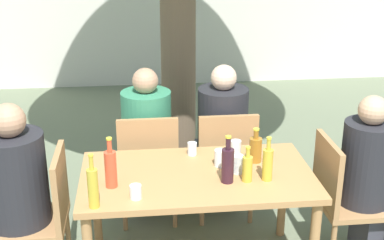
{
  "coord_description": "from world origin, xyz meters",
  "views": [
    {
      "loc": [
        -0.37,
        -3.01,
        2.25
      ],
      "look_at": [
        0.0,
        0.3,
        0.97
      ],
      "focal_mm": 50.0,
      "sensor_mm": 36.0,
      "label": 1
    }
  ],
  "objects": [
    {
      "name": "dining_table_front",
      "position": [
        0.0,
        0.0,
        0.64
      ],
      "size": [
        1.47,
        0.83,
        0.72
      ],
      "color": "#B27F4C",
      "rests_on": "ground_plane"
    },
    {
      "name": "patio_chair_0",
      "position": [
        -0.97,
        0.0,
        0.51
      ],
      "size": [
        0.44,
        0.44,
        0.9
      ],
      "rotation": [
        0.0,
        0.0,
        -1.57
      ],
      "color": "#A87A4C",
      "rests_on": "ground_plane"
    },
    {
      "name": "patio_chair_1",
      "position": [
        0.97,
        0.0,
        0.51
      ],
      "size": [
        0.44,
        0.44,
        0.9
      ],
      "rotation": [
        0.0,
        0.0,
        1.57
      ],
      "color": "#A87A4C",
      "rests_on": "ground_plane"
    },
    {
      "name": "patio_chair_2",
      "position": [
        -0.29,
        0.65,
        0.51
      ],
      "size": [
        0.44,
        0.44,
        0.9
      ],
      "rotation": [
        0.0,
        0.0,
        3.14
      ],
      "color": "#A87A4C",
      "rests_on": "ground_plane"
    },
    {
      "name": "patio_chair_3",
      "position": [
        0.29,
        0.65,
        0.51
      ],
      "size": [
        0.44,
        0.44,
        0.9
      ],
      "rotation": [
        0.0,
        0.0,
        3.14
      ],
      "color": "#A87A4C",
      "rests_on": "ground_plane"
    },
    {
      "name": "person_seated_0",
      "position": [
        -1.19,
        -0.0,
        0.56
      ],
      "size": [
        0.59,
        0.38,
        1.23
      ],
      "rotation": [
        0.0,
        0.0,
        -1.57
      ],
      "color": "#383842",
      "rests_on": "ground_plane"
    },
    {
      "name": "person_seated_1",
      "position": [
        1.2,
        -0.0,
        0.53
      ],
      "size": [
        0.57,
        0.34,
        1.2
      ],
      "rotation": [
        0.0,
        0.0,
        1.57
      ],
      "color": "#383842",
      "rests_on": "ground_plane"
    },
    {
      "name": "person_seated_2",
      "position": [
        -0.29,
        0.87,
        0.54
      ],
      "size": [
        0.38,
        0.59,
        1.2
      ],
      "rotation": [
        0.0,
        0.0,
        3.14
      ],
      "color": "#383842",
      "rests_on": "ground_plane"
    },
    {
      "name": "person_seated_3",
      "position": [
        0.29,
        0.87,
        0.55
      ],
      "size": [
        0.39,
        0.59,
        1.21
      ],
      "rotation": [
        0.0,
        0.0,
        3.14
      ],
      "color": "#383842",
      "rests_on": "ground_plane"
    },
    {
      "name": "wine_bottle_0",
      "position": [
        0.17,
        -0.13,
        0.84
      ],
      "size": [
        0.08,
        0.08,
        0.3
      ],
      "color": "#331923",
      "rests_on": "dining_table_front"
    },
    {
      "name": "amber_bottle_1",
      "position": [
        0.4,
        0.14,
        0.81
      ],
      "size": [
        0.08,
        0.08,
        0.23
      ],
      "color": "#9E661E",
      "rests_on": "dining_table_front"
    },
    {
      "name": "oil_cruet_2",
      "position": [
        0.42,
        -0.13,
        0.83
      ],
      "size": [
        0.06,
        0.06,
        0.28
      ],
      "color": "gold",
      "rests_on": "dining_table_front"
    },
    {
      "name": "soda_bottle_3",
      "position": [
        -0.53,
        -0.11,
        0.84
      ],
      "size": [
        0.07,
        0.07,
        0.32
      ],
      "color": "#DB4C2D",
      "rests_on": "dining_table_front"
    },
    {
      "name": "oil_cruet_4",
      "position": [
        -0.62,
        -0.35,
        0.85
      ],
      "size": [
        0.06,
        0.06,
        0.32
      ],
      "color": "gold",
      "rests_on": "dining_table_front"
    },
    {
      "name": "oil_cruet_5",
      "position": [
        0.29,
        -0.13,
        0.81
      ],
      "size": [
        0.06,
        0.06,
        0.23
      ],
      "color": "gold",
      "rests_on": "dining_table_front"
    },
    {
      "name": "drinking_glass_0",
      "position": [
        0.16,
        0.1,
        0.78
      ],
      "size": [
        0.08,
        0.08,
        0.11
      ],
      "color": "white",
      "rests_on": "dining_table_front"
    },
    {
      "name": "drinking_glass_1",
      "position": [
        -0.39,
        -0.27,
        0.76
      ],
      "size": [
        0.07,
        0.07,
        0.08
      ],
      "color": "white",
      "rests_on": "dining_table_front"
    },
    {
      "name": "drinking_glass_2",
      "position": [
        0.26,
        -0.01,
        0.78
      ],
      "size": [
        0.07,
        0.07,
        0.12
      ],
      "color": "silver",
      "rests_on": "dining_table_front"
    },
    {
      "name": "drinking_glass_3",
      "position": [
        0.0,
        0.29,
        0.76
      ],
      "size": [
        0.06,
        0.06,
        0.09
      ],
      "color": "white",
      "rests_on": "dining_table_front"
    },
    {
      "name": "drinking_glass_4",
      "position": [
        0.29,
        0.23,
        0.78
      ],
      "size": [
        0.07,
        0.07,
        0.12
      ],
      "color": "white",
      "rests_on": "dining_table_front"
    }
  ]
}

